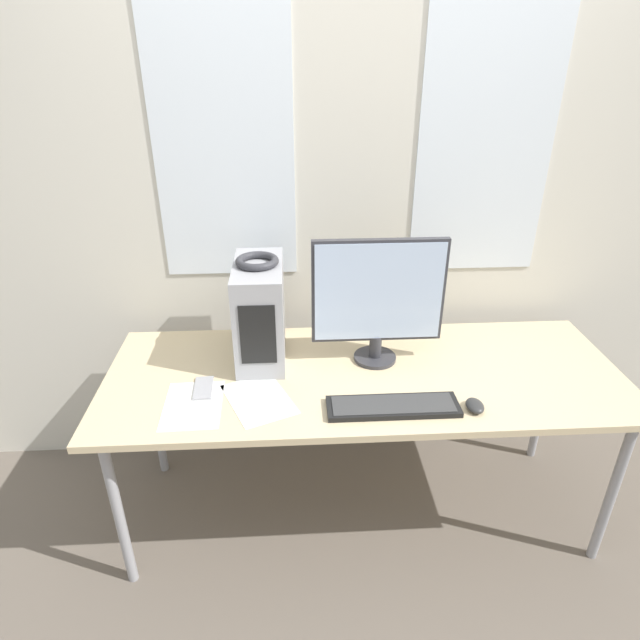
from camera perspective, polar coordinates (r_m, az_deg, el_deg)
ground_plane at (r=2.41m, az=5.38°, el=-26.18°), size 14.00×14.00×0.00m
wall_back at (r=2.42m, az=3.63°, el=13.41°), size 8.00×0.07×2.70m
desk at (r=2.20m, az=4.71°, el=-6.63°), size 2.08×0.79×0.75m
pc_tower at (r=2.20m, az=-6.41°, el=0.89°), size 0.19×0.40×0.41m
headphones at (r=2.11m, az=-6.72°, el=6.26°), size 0.17×0.17×0.03m
monitor_main at (r=2.13m, az=6.22°, el=2.40°), size 0.53×0.18×0.53m
keyboard at (r=1.98m, az=7.79°, el=-9.11°), size 0.48×0.14×0.02m
mouse at (r=2.03m, az=16.19°, el=-8.77°), size 0.06×0.09×0.03m
cell_phone at (r=2.11m, az=-12.33°, el=-7.12°), size 0.08×0.15×0.01m
paper_sheet_left at (r=2.04m, az=-13.40°, el=-8.80°), size 0.22×0.30×0.00m
paper_sheet_front at (r=2.03m, az=-6.54°, el=-8.37°), size 0.31×0.35×0.00m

